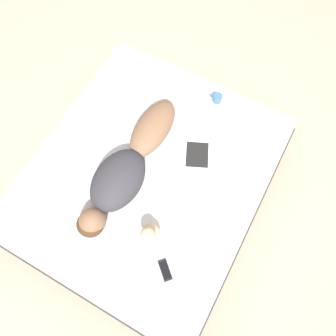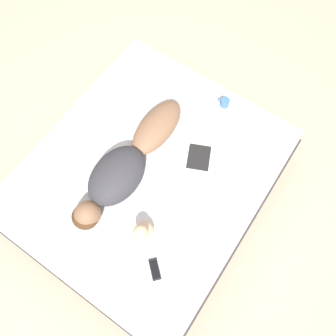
% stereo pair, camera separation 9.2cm
% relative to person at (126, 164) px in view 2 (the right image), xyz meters
% --- Properties ---
extents(ground_plane, '(12.00, 12.00, 0.00)m').
position_rel_person_xyz_m(ground_plane, '(-0.13, -0.09, -0.57)').
color(ground_plane, '#B7A88E').
extents(bed, '(1.81, 2.08, 0.46)m').
position_rel_person_xyz_m(bed, '(-0.13, -0.09, -0.34)').
color(bed, '#383333').
rests_on(bed, ground_plane).
extents(person, '(0.36, 1.27, 0.24)m').
position_rel_person_xyz_m(person, '(0.00, 0.00, 0.00)').
color(person, brown).
rests_on(person, bed).
extents(open_magazine, '(0.63, 0.51, 0.01)m').
position_rel_person_xyz_m(open_magazine, '(-0.53, -0.46, -0.10)').
color(open_magazine, white).
rests_on(open_magazine, bed).
extents(coffee_mug, '(0.10, 0.07, 0.08)m').
position_rel_person_xyz_m(coffee_mug, '(-0.32, -0.95, -0.07)').
color(coffee_mug, teal).
rests_on(coffee_mug, bed).
extents(cell_phone, '(0.15, 0.15, 0.01)m').
position_rel_person_xyz_m(cell_phone, '(-0.61, 0.50, -0.10)').
color(cell_phone, black).
rests_on(cell_phone, bed).
extents(plush_toy, '(0.13, 0.16, 0.20)m').
position_rel_person_xyz_m(plush_toy, '(-0.40, 0.33, -0.01)').
color(plush_toy, '#D1B289').
rests_on(plush_toy, bed).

